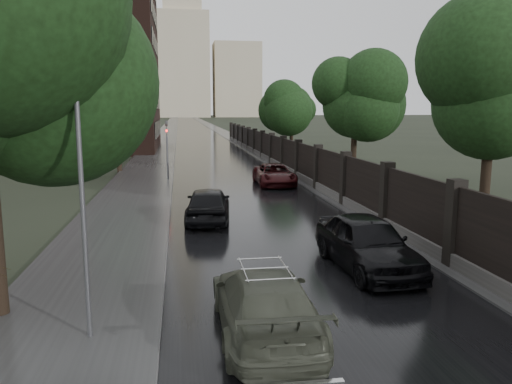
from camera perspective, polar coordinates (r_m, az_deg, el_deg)
name	(u,v)px	position (r m, az deg, el deg)	size (l,w,h in m)	color
ground	(368,359)	(10.34, 12.73, -18.11)	(800.00, 800.00, 0.00)	black
road	(188,122)	(198.58, -7.79, 7.99)	(8.00, 420.00, 0.02)	black
sidewalk_left	(172,121)	(198.56, -9.54, 7.96)	(4.00, 420.00, 0.16)	#2D2D2D
verge_right	(202,121)	(198.75, -6.19, 8.03)	(3.00, 420.00, 0.08)	#2D2D2D
fence_right	(278,155)	(41.48, 2.57, 4.27)	(0.45, 75.72, 2.70)	#383533
tree_left_far	(117,102)	(38.76, -15.64, 9.84)	(4.25, 4.25, 7.39)	black
tree_right_a	(491,103)	(19.82, 25.30, 9.15)	(4.08, 4.08, 7.01)	black
tree_right_b	(355,106)	(32.42, 11.26, 9.63)	(4.08, 4.08, 7.01)	black
tree_right_c	(292,107)	(49.72, 4.10, 9.65)	(4.08, 4.08, 7.01)	black
lamp_post	(83,216)	(10.38, -19.14, -2.59)	(0.25, 0.12, 5.11)	#59595E
traffic_light	(167,145)	(33.58, -10.13, 5.29)	(0.16, 0.32, 4.00)	#59595E
brick_building	(47,62)	(62.43, -22.80, 13.55)	(24.00, 18.00, 20.00)	black
stalinist_tower	(183,52)	(310.34, -8.34, 15.57)	(92.00, 30.00, 159.00)	tan
volga_sedan	(265,303)	(10.76, 0.99, -12.55)	(1.99, 4.90, 1.42)	#434638
hatchback_left	(208,204)	(21.23, -5.50, -1.40)	(1.80, 4.49, 1.53)	black
car_right_near	(367,243)	(15.24, 12.58, -5.69)	(1.95, 4.84, 1.65)	black
car_right_far	(274,175)	(31.46, 2.12, 2.01)	(2.24, 4.86, 1.35)	black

